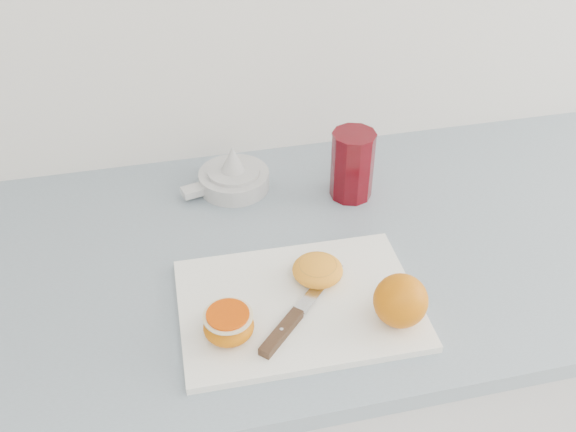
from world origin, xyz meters
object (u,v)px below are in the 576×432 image
(half_orange, at_px, (229,325))
(citrus_juicer, at_px, (233,177))
(cutting_board, at_px, (299,304))
(counter, at_px, (304,408))
(red_tumbler, at_px, (352,167))

(half_orange, xyz_separation_m, citrus_juicer, (0.06, 0.36, -0.01))
(cutting_board, bearing_deg, half_orange, -158.40)
(cutting_board, bearing_deg, counter, 70.30)
(citrus_juicer, height_order, red_tumbler, red_tumbler)
(half_orange, relative_size, citrus_juicer, 0.43)
(counter, relative_size, red_tumbler, 18.32)
(counter, xyz_separation_m, half_orange, (-0.16, -0.18, 0.48))
(half_orange, bearing_deg, citrus_juicer, 80.16)
(counter, distance_m, red_tumbler, 0.53)
(cutting_board, xyz_separation_m, half_orange, (-0.11, -0.04, 0.03))
(counter, xyz_separation_m, citrus_juicer, (-0.09, 0.18, 0.47))
(citrus_juicer, xyz_separation_m, red_tumbler, (0.20, -0.07, 0.03))
(counter, bearing_deg, cutting_board, -109.70)
(red_tumbler, bearing_deg, cutting_board, -121.89)
(cutting_board, relative_size, red_tumbler, 2.73)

